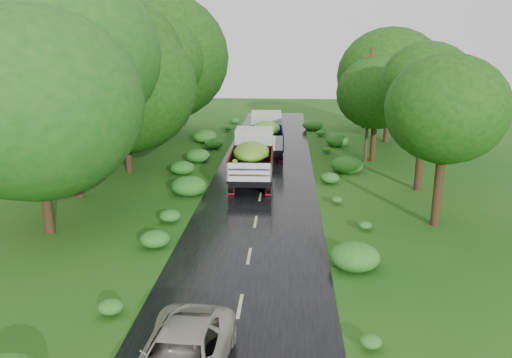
{
  "coord_description": "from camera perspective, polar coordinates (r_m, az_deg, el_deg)",
  "views": [
    {
      "loc": [
        1.51,
        -14.83,
        8.66
      ],
      "look_at": [
        -0.09,
        9.73,
        1.7
      ],
      "focal_mm": 35.0,
      "sensor_mm": 36.0,
      "label": 1
    }
  ],
  "objects": [
    {
      "name": "ground",
      "position": [
        17.24,
        -1.86,
        -14.37
      ],
      "size": [
        120.0,
        120.0,
        0.0
      ],
      "primitive_type": "plane",
      "color": "#10490F",
      "rests_on": "ground"
    },
    {
      "name": "truck_near",
      "position": [
        31.05,
        -0.38,
        2.78
      ],
      "size": [
        2.6,
        7.05,
        2.95
      ],
      "rotation": [
        0.0,
        0.0,
        0.02
      ],
      "color": "black",
      "rests_on": "ground"
    },
    {
      "name": "utility_pole",
      "position": [
        36.49,
        12.73,
        8.32
      ],
      "size": [
        1.34,
        0.66,
        8.07
      ],
      "rotation": [
        0.0,
        0.0,
        0.41
      ],
      "color": "#382616",
      "rests_on": "ground"
    },
    {
      "name": "trees_right",
      "position": [
        37.7,
        15.55,
        10.32
      ],
      "size": [
        6.05,
        30.31,
        7.64
      ],
      "color": "black",
      "rests_on": "ground"
    },
    {
      "name": "trees_left",
      "position": [
        37.25,
        -14.47,
        12.32
      ],
      "size": [
        6.41,
        33.31,
        9.87
      ],
      "color": "black",
      "rests_on": "ground"
    },
    {
      "name": "road",
      "position": [
        21.69,
        -0.58,
        -7.71
      ],
      "size": [
        6.5,
        80.0,
        0.02
      ],
      "primitive_type": "cube",
      "color": "black",
      "rests_on": "ground"
    },
    {
      "name": "road_lines",
      "position": [
        22.6,
        -0.39,
        -6.68
      ],
      "size": [
        0.12,
        69.6,
        0.0
      ],
      "color": "#BFB78C",
      "rests_on": "road"
    },
    {
      "name": "truck_far",
      "position": [
        38.84,
        1.17,
        5.4
      ],
      "size": [
        2.77,
        7.08,
        2.93
      ],
      "rotation": [
        0.0,
        0.0,
        0.04
      ],
      "color": "black",
      "rests_on": "ground"
    },
    {
      "name": "shrubs",
      "position": [
        30.04,
        0.7,
        -0.27
      ],
      "size": [
        11.9,
        44.0,
        0.7
      ],
      "color": "#18661E",
      "rests_on": "ground"
    }
  ]
}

